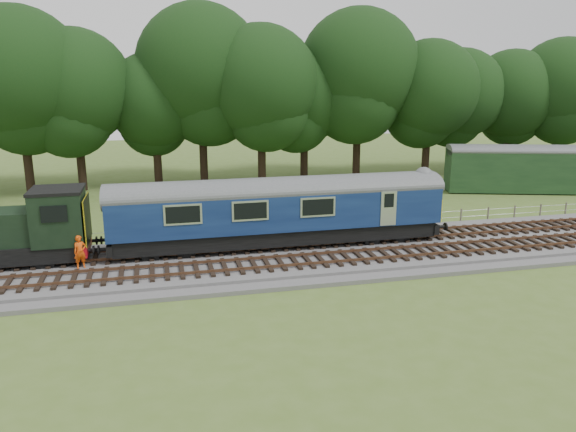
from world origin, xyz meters
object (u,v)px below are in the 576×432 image
object	(u,v)px
dmu_railcar	(279,206)
parked_coach	(541,166)
worker	(80,252)
shunter_loco	(1,233)

from	to	relation	value
dmu_railcar	parked_coach	bearing A→B (deg)	23.64
dmu_railcar	worker	xyz separation A→B (m)	(-10.20, -1.34, -1.44)
worker	shunter_loco	bearing A→B (deg)	140.46
shunter_loco	worker	bearing A→B (deg)	-19.80
dmu_railcar	worker	world-z (taller)	dmu_railcar
dmu_railcar	parked_coach	size ratio (longest dim) A/B	1.19
shunter_loco	worker	xyz separation A→B (m)	(3.73, -1.34, -0.81)
worker	parked_coach	bearing A→B (deg)	-0.56
worker	parked_coach	distance (m)	36.77
shunter_loco	dmu_railcar	bearing A→B (deg)	-0.00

